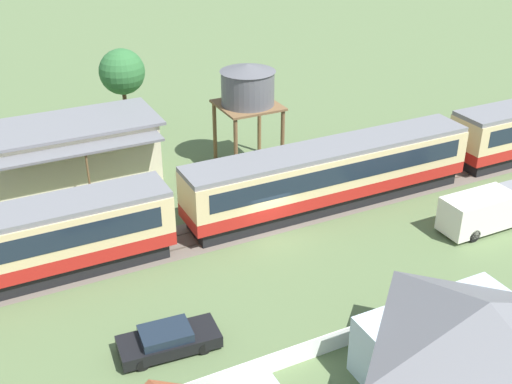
# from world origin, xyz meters

# --- Properties ---
(ground_plane) EXTENTS (600.00, 600.00, 0.00)m
(ground_plane) POSITION_xyz_m (0.00, 0.00, 0.00)
(ground_plane) COLOR #566B42
(passenger_train) EXTENTS (81.37, 3.15, 4.11)m
(passenger_train) POSITION_xyz_m (-4.95, 1.58, 2.28)
(passenger_train) COLOR #AD1E19
(passenger_train) RESTS_ON ground_plane
(railway_track) EXTENTS (134.36, 3.60, 0.04)m
(railway_track) POSITION_xyz_m (5.41, 1.58, 0.01)
(railway_track) COLOR #665B51
(railway_track) RESTS_ON ground_plane
(station_building) EXTENTS (11.25, 6.87, 4.60)m
(station_building) POSITION_xyz_m (-8.77, 11.44, 2.33)
(station_building) COLOR beige
(station_building) RESTS_ON ground_plane
(water_tower) EXTENTS (4.11, 4.11, 7.52)m
(water_tower) POSITION_xyz_m (3.03, 9.28, 5.90)
(water_tower) COLOR brown
(water_tower) RESTS_ON ground_plane
(cottage_grey_roof_2) EXTENTS (8.01, 7.94, 4.84)m
(cottage_grey_roof_2) POSITION_xyz_m (1.43, -15.21, 2.51)
(cottage_grey_roof_2) COLOR silver
(cottage_grey_roof_2) RESTS_ON ground_plane
(parked_car_black) EXTENTS (4.68, 2.26, 1.18)m
(parked_car_black) POSITION_xyz_m (-8.83, -6.91, 0.57)
(parked_car_black) COLOR black
(parked_car_black) RESTS_ON ground_plane
(delivery_truck_grey) EXTENTS (6.40, 2.05, 2.31)m
(delivery_truck_grey) POSITION_xyz_m (12.04, -5.10, 1.23)
(delivery_truck_grey) COLOR gray
(delivery_truck_grey) RESTS_ON ground_plane
(yard_tree_0) EXTENTS (3.50, 3.50, 7.14)m
(yard_tree_0) POSITION_xyz_m (-3.28, 18.29, 5.36)
(yard_tree_0) COLOR #4C3823
(yard_tree_0) RESTS_ON ground_plane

